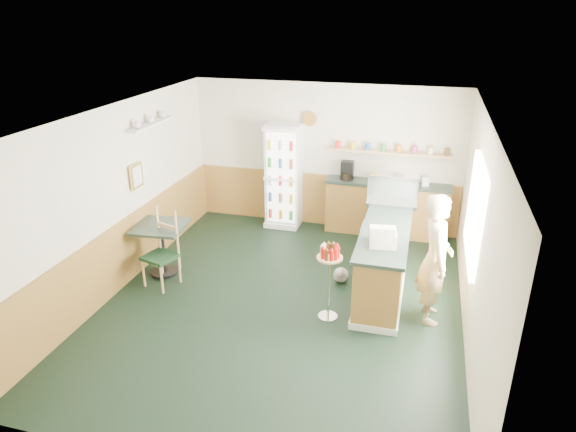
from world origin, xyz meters
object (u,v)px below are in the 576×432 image
(drinks_fridge, at_px, (284,176))
(cash_register, at_px, (383,237))
(display_case, at_px, (393,191))
(cafe_chair, at_px, (162,245))
(cafe_table, at_px, (161,240))
(shopkeeper, at_px, (435,259))
(condiment_stand, at_px, (329,269))

(drinks_fridge, distance_m, cash_register, 3.29)
(drinks_fridge, bearing_deg, display_case, -25.85)
(drinks_fridge, relative_size, cafe_chair, 1.66)
(display_case, distance_m, cafe_table, 3.73)
(drinks_fridge, relative_size, shopkeeper, 1.09)
(display_case, xyz_separation_m, condiment_stand, (-0.64, -1.92, -0.49))
(condiment_stand, bearing_deg, cafe_table, 169.00)
(condiment_stand, bearing_deg, shopkeeper, 14.77)
(display_case, relative_size, cafe_chair, 0.67)
(display_case, relative_size, cash_register, 2.14)
(condiment_stand, xyz_separation_m, cafe_chair, (-2.62, 0.30, -0.13))
(display_case, relative_size, cafe_table, 0.95)
(cash_register, relative_size, condiment_stand, 0.34)
(cash_register, distance_m, condiment_stand, 0.83)
(cash_register, distance_m, cafe_chair, 3.29)
(display_case, xyz_separation_m, cafe_chair, (-3.25, -1.62, -0.61))
(cash_register, xyz_separation_m, shopkeeper, (0.70, -0.04, -0.21))
(display_case, bearing_deg, condiment_stand, -108.35)
(cash_register, bearing_deg, display_case, 82.07)
(condiment_stand, distance_m, cafe_table, 2.82)
(shopkeeper, relative_size, cafe_table, 2.17)
(cash_register, xyz_separation_m, cafe_table, (-3.40, 0.14, -0.53))
(display_case, bearing_deg, cash_register, -90.00)
(cafe_chair, bearing_deg, cash_register, 18.26)
(drinks_fridge, distance_m, shopkeeper, 3.80)
(drinks_fridge, xyz_separation_m, cash_register, (2.09, -2.54, 0.13))
(drinks_fridge, xyz_separation_m, shopkeeper, (2.79, -2.58, -0.08))
(drinks_fridge, relative_size, cafe_table, 2.37)
(cash_register, distance_m, shopkeeper, 0.73)
(drinks_fridge, relative_size, condiment_stand, 1.83)
(drinks_fridge, bearing_deg, cafe_chair, -113.90)
(drinks_fridge, height_order, condiment_stand, drinks_fridge)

